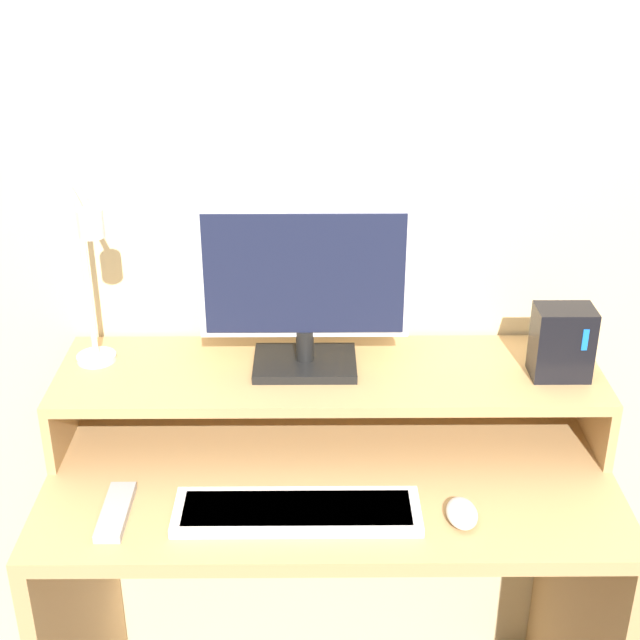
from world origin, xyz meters
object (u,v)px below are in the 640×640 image
at_px(router_dock, 562,342).
at_px(keyboard, 297,511).
at_px(mouse, 462,513).
at_px(desk_lamp, 91,277).
at_px(monitor, 304,287).
at_px(remote_control, 116,512).

distance_m(router_dock, keyboard, 0.62).
bearing_deg(router_dock, mouse, -129.88).
xyz_separation_m(desk_lamp, keyboard, (0.39, -0.26, -0.35)).
xyz_separation_m(monitor, mouse, (0.28, -0.31, -0.31)).
xyz_separation_m(monitor, router_dock, (0.51, -0.04, -0.10)).
bearing_deg(mouse, router_dock, 50.12).
xyz_separation_m(monitor, desk_lamp, (-0.41, -0.03, 0.04)).
xyz_separation_m(keyboard, remote_control, (-0.33, 0.00, -0.00)).
bearing_deg(monitor, mouse, -47.24).
bearing_deg(router_dock, keyboard, -154.03).
bearing_deg(monitor, keyboard, -92.56).
height_order(keyboard, remote_control, keyboard).
bearing_deg(keyboard, monitor, 87.44).
xyz_separation_m(router_dock, mouse, (-0.22, -0.27, -0.21)).
distance_m(mouse, remote_control, 0.63).
height_order(desk_lamp, mouse, desk_lamp).
relative_size(router_dock, mouse, 1.65).
relative_size(router_dock, remote_control, 0.92).
bearing_deg(keyboard, mouse, -2.73).
height_order(router_dock, keyboard, router_dock).
bearing_deg(keyboard, router_dock, 25.97).
relative_size(keyboard, remote_control, 2.80).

